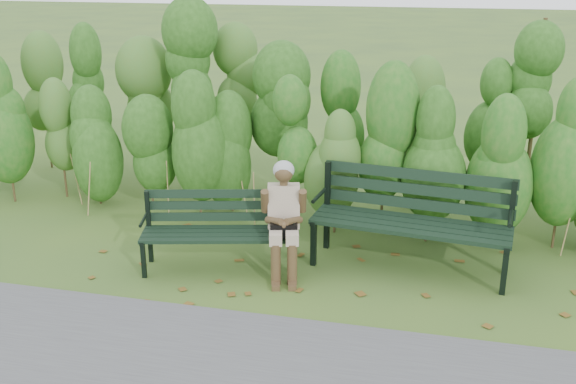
# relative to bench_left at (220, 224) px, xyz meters

# --- Properties ---
(ground) EXTENTS (80.00, 80.00, 0.00)m
(ground) POSITION_rel_bench_left_xyz_m (0.64, 0.02, -0.47)
(ground) COLOR #395426
(hedge_band) EXTENTS (11.04, 1.67, 2.42)m
(hedge_band) POSITION_rel_bench_left_xyz_m (0.64, 1.88, 0.79)
(hedge_band) COLOR #47381E
(hedge_band) RESTS_ON ground
(leaf_litter) EXTENTS (5.79, 2.22, 0.01)m
(leaf_litter) POSITION_rel_bench_left_xyz_m (0.86, 0.05, -0.47)
(leaf_litter) COLOR brown
(leaf_litter) RESTS_ON ground
(bench_left) EXTENTS (1.67, 0.89, 0.80)m
(bench_left) POSITION_rel_bench_left_xyz_m (0.00, 0.00, 0.00)
(bench_left) COLOR black
(bench_left) RESTS_ON ground
(bench_right) EXTENTS (2.08, 0.88, 1.01)m
(bench_right) POSITION_rel_bench_left_xyz_m (1.94, 0.47, 0.12)
(bench_right) COLOR black
(bench_right) RESTS_ON ground
(seated_woman) EXTENTS (0.49, 0.72, 1.17)m
(seated_woman) POSITION_rel_bench_left_xyz_m (0.68, 0.00, 0.19)
(seated_woman) COLOR #B7AA8D
(seated_woman) RESTS_ON ground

